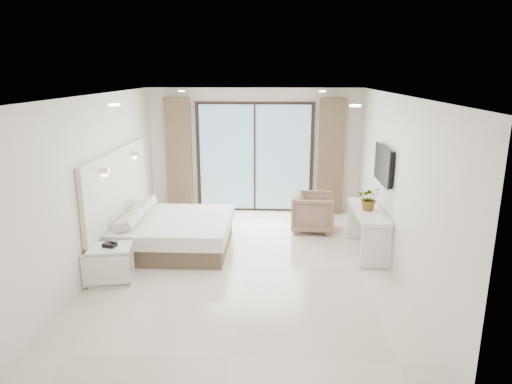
% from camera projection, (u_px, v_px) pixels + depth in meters
% --- Properties ---
extents(ground, '(6.20, 6.20, 0.00)m').
position_uv_depth(ground, '(246.00, 266.00, 7.32)').
color(ground, beige).
rests_on(ground, ground).
extents(room_shell, '(4.62, 6.22, 2.72)m').
position_uv_depth(room_shell, '(237.00, 160.00, 7.73)').
color(room_shell, silver).
rests_on(room_shell, ground).
extents(bed, '(1.96, 1.86, 0.69)m').
position_uv_depth(bed, '(173.00, 233.00, 8.01)').
color(bed, brown).
rests_on(bed, ground).
extents(nightstand, '(0.67, 0.59, 0.54)m').
position_uv_depth(nightstand, '(111.00, 264.00, 6.74)').
color(nightstand, white).
rests_on(nightstand, ground).
extents(phone, '(0.21, 0.18, 0.06)m').
position_uv_depth(phone, '(110.00, 245.00, 6.66)').
color(phone, black).
rests_on(phone, nightstand).
extents(console_desk, '(0.47, 1.52, 0.77)m').
position_uv_depth(console_desk, '(368.00, 222.00, 7.76)').
color(console_desk, white).
rests_on(console_desk, ground).
extents(plant, '(0.47, 0.50, 0.32)m').
position_uv_depth(plant, '(369.00, 201.00, 7.64)').
color(plant, '#33662D').
rests_on(plant, console_desk).
extents(armchair, '(0.80, 0.85, 0.81)m').
position_uv_depth(armchair, '(313.00, 210.00, 8.90)').
color(armchair, '#967862').
rests_on(armchair, ground).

